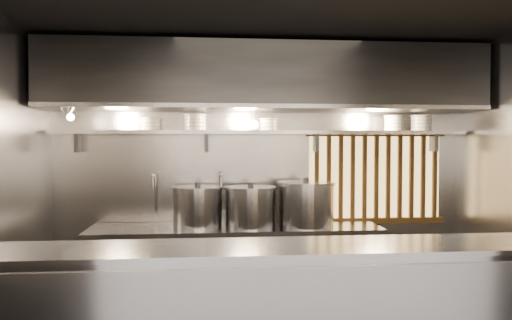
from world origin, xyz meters
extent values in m
plane|color=black|center=(0.00, 0.00, 2.80)|extent=(4.50, 4.50, 0.00)
plane|color=gray|center=(0.00, 1.50, 1.40)|extent=(4.50, 0.00, 4.50)
cube|color=#A0A0A5|center=(0.00, -0.95, 1.11)|extent=(4.50, 0.56, 0.03)
cube|color=#A0A0A5|center=(-0.30, 1.13, 0.45)|extent=(3.00, 0.70, 0.90)
cube|color=#A0A0A5|center=(0.00, 1.32, 1.88)|extent=(4.40, 0.34, 0.04)
cube|color=#2D2D30|center=(0.00, 1.10, 2.42)|extent=(4.40, 0.80, 0.65)
cube|color=#A0A0A5|center=(0.00, 0.70, 2.12)|extent=(4.40, 0.03, 0.04)
cube|color=#F5C36E|center=(1.30, 1.48, 1.38)|extent=(1.50, 0.02, 0.92)
cube|color=brown|center=(1.30, 1.43, 1.87)|extent=(1.56, 0.06, 0.06)
cube|color=brown|center=(1.30, 1.43, 0.89)|extent=(1.56, 0.06, 0.06)
cube|color=brown|center=(0.62, 1.43, 1.38)|extent=(0.04, 0.04, 0.92)
cube|color=brown|center=(0.75, 1.43, 1.38)|extent=(0.04, 0.04, 0.92)
cube|color=brown|center=(0.89, 1.43, 1.38)|extent=(0.04, 0.04, 0.92)
cube|color=brown|center=(1.03, 1.43, 1.38)|extent=(0.04, 0.04, 0.92)
cube|color=brown|center=(1.16, 1.43, 1.38)|extent=(0.04, 0.04, 0.92)
cube|color=brown|center=(1.30, 1.43, 1.38)|extent=(0.04, 0.04, 0.92)
cube|color=brown|center=(1.44, 1.43, 1.38)|extent=(0.04, 0.04, 0.92)
cube|color=brown|center=(1.57, 1.43, 1.38)|extent=(0.04, 0.04, 0.92)
cube|color=brown|center=(1.71, 1.43, 1.38)|extent=(0.04, 0.04, 0.92)
cube|color=brown|center=(1.85, 1.43, 1.38)|extent=(0.04, 0.04, 0.92)
cube|color=brown|center=(1.98, 1.43, 1.38)|extent=(0.05, 0.04, 0.92)
cylinder|color=silver|center=(-1.15, 1.45, 1.19)|extent=(0.03, 0.03, 0.48)
sphere|color=silver|center=(-1.15, 1.45, 1.43)|extent=(0.04, 0.04, 0.04)
cylinder|color=silver|center=(-1.15, 1.32, 1.43)|extent=(0.03, 0.26, 0.03)
sphere|color=silver|center=(-1.15, 1.19, 1.43)|extent=(0.04, 0.04, 0.04)
cylinder|color=silver|center=(-1.15, 1.19, 1.36)|extent=(0.03, 0.03, 0.14)
cylinder|color=silver|center=(-0.45, 1.45, 1.19)|extent=(0.03, 0.03, 0.48)
sphere|color=silver|center=(-0.45, 1.45, 1.43)|extent=(0.04, 0.04, 0.04)
cylinder|color=silver|center=(-0.45, 1.32, 1.43)|extent=(0.03, 0.26, 0.03)
sphere|color=silver|center=(-0.45, 1.19, 1.43)|extent=(0.04, 0.04, 0.04)
cylinder|color=silver|center=(-0.45, 1.19, 1.36)|extent=(0.03, 0.03, 0.14)
cone|color=#A0A0A5|center=(-1.90, 0.85, 2.07)|extent=(0.25, 0.27, 0.20)
sphere|color=#FFE0B2|center=(-1.87, 0.83, 2.01)|extent=(0.07, 0.07, 0.07)
cylinder|color=#2D2D30|center=(-1.90, 0.95, 2.15)|extent=(0.02, 0.22, 0.02)
cylinder|color=#2D2D30|center=(-0.10, 1.20, 2.04)|extent=(0.01, 0.01, 0.12)
sphere|color=#FFE0B2|center=(-0.10, 1.20, 1.96)|extent=(0.09, 0.09, 0.09)
cylinder|color=#A0A0A5|center=(-0.69, 1.16, 1.09)|extent=(0.55, 0.55, 0.39)
cylinder|color=#A0A0A5|center=(-0.69, 1.16, 1.30)|extent=(0.59, 0.59, 0.03)
cylinder|color=#2D2D30|center=(-0.69, 1.16, 1.34)|extent=(0.06, 0.06, 0.04)
cylinder|color=#A0A0A5|center=(0.43, 1.10, 1.12)|extent=(0.71, 0.71, 0.43)
cylinder|color=#A0A0A5|center=(0.43, 1.10, 1.35)|extent=(0.75, 0.75, 0.03)
cylinder|color=#2D2D30|center=(0.43, 1.10, 1.38)|extent=(0.06, 0.06, 0.04)
cylinder|color=#A0A0A5|center=(-0.15, 1.10, 1.09)|extent=(0.60, 0.60, 0.39)
cylinder|color=#A0A0A5|center=(-0.15, 1.10, 1.30)|extent=(0.64, 0.64, 0.03)
cylinder|color=#2D2D30|center=(-0.15, 1.10, 1.34)|extent=(0.06, 0.06, 0.04)
cylinder|color=white|center=(-1.19, 1.32, 1.92)|extent=(0.20, 0.20, 0.03)
cylinder|color=white|center=(-1.19, 1.32, 1.96)|extent=(0.20, 0.20, 0.03)
cylinder|color=white|center=(-1.19, 1.32, 2.00)|extent=(0.20, 0.20, 0.03)
cylinder|color=white|center=(-1.19, 1.32, 2.02)|extent=(0.22, 0.22, 0.01)
cylinder|color=white|center=(-0.72, 1.32, 1.92)|extent=(0.22, 0.22, 0.03)
cylinder|color=white|center=(-0.72, 1.32, 1.96)|extent=(0.22, 0.22, 0.03)
cylinder|color=white|center=(-0.72, 1.32, 2.00)|extent=(0.22, 0.22, 0.03)
cylinder|color=white|center=(-0.72, 1.32, 2.03)|extent=(0.22, 0.22, 0.03)
cylinder|color=white|center=(-0.72, 1.32, 2.06)|extent=(0.24, 0.24, 0.01)
cylinder|color=white|center=(0.07, 1.32, 1.92)|extent=(0.18, 0.18, 0.03)
cylinder|color=white|center=(0.07, 1.32, 1.96)|extent=(0.18, 0.18, 0.03)
cylinder|color=white|center=(0.07, 1.32, 2.00)|extent=(0.18, 0.18, 0.03)
cylinder|color=white|center=(0.07, 1.32, 2.02)|extent=(0.20, 0.20, 0.01)
cylinder|color=white|center=(1.45, 1.32, 1.92)|extent=(0.19, 0.19, 0.03)
cylinder|color=white|center=(1.45, 1.32, 1.96)|extent=(0.19, 0.19, 0.03)
cylinder|color=white|center=(1.45, 1.32, 2.00)|extent=(0.19, 0.19, 0.03)
cylinder|color=white|center=(1.45, 1.32, 2.03)|extent=(0.19, 0.19, 0.03)
cylinder|color=white|center=(1.45, 1.32, 2.06)|extent=(0.20, 0.20, 0.01)
cylinder|color=white|center=(1.77, 1.32, 1.92)|extent=(0.22, 0.22, 0.03)
cylinder|color=white|center=(1.77, 1.32, 1.96)|extent=(0.22, 0.22, 0.03)
cylinder|color=white|center=(1.77, 1.32, 2.00)|extent=(0.22, 0.22, 0.03)
cylinder|color=white|center=(1.77, 1.32, 2.03)|extent=(0.22, 0.22, 0.03)
cylinder|color=white|center=(1.77, 1.32, 2.06)|extent=(0.24, 0.24, 0.01)
camera|label=1|loc=(-0.58, -4.01, 1.77)|focal=35.00mm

